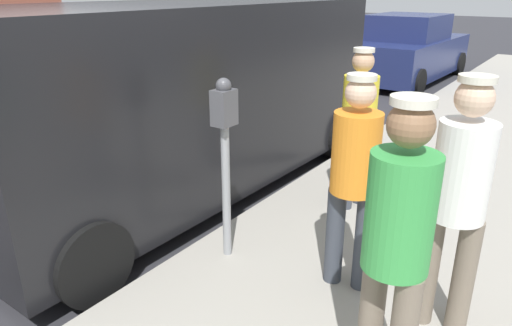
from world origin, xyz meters
The scene contains 8 objects.
ground_plane centered at (0.00, 0.00, 0.00)m, with size 80.00×80.00×0.00m, color #2D2D33.
parking_meter_near centered at (1.35, 0.93, 1.18)m, with size 0.14×0.18×1.52m.
pedestrian_in_white centered at (3.09, 1.04, 1.13)m, with size 0.36×0.34×1.70m.
pedestrian_in_green centered at (2.97, 0.27, 1.13)m, with size 0.34×0.34×1.71m.
pedestrian_in_orange centered at (2.37, 1.12, 1.07)m, with size 0.36×0.34×1.62m.
pedestrian_in_yellow centered at (1.83, 2.44, 1.07)m, with size 0.34×0.35×1.62m.
parked_van centered at (-0.15, 2.06, 1.15)m, with size 2.21×5.24×2.15m.
parked_sedan_ahead centered at (-0.27, 10.39, 0.75)m, with size 2.06×4.45×1.65m.
Camera 1 is at (3.58, -1.83, 2.32)m, focal length 33.06 mm.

